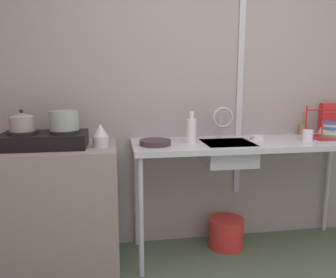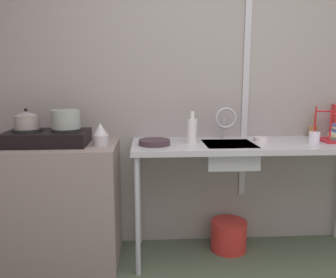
{
  "view_description": "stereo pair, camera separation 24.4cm",
  "coord_description": "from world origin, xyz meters",
  "px_view_note": "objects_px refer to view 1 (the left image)",
  "views": [
    {
      "loc": [
        -0.78,
        -0.94,
        1.37
      ],
      "look_at": [
        -0.39,
        1.47,
        0.93
      ],
      "focal_mm": 36.12,
      "sensor_mm": 36.0,
      "label": 1
    },
    {
      "loc": [
        -0.54,
        -0.97,
        1.37
      ],
      "look_at": [
        -0.39,
        1.47,
        0.93
      ],
      "focal_mm": 36.12,
      "sensor_mm": 36.0,
      "label": 2
    }
  ],
  "objects_px": {
    "bottle_by_sink": "(191,130)",
    "sink_basin": "(227,153)",
    "frying_pan": "(155,142)",
    "utensil_jar": "(303,129)",
    "pot_on_left_burner": "(22,122)",
    "dish_rack": "(331,131)",
    "cereal_box": "(330,119)",
    "bucket_on_floor": "(226,233)",
    "cup_by_rack": "(308,135)",
    "stove": "(44,140)",
    "percolator": "(101,136)",
    "small_bowl_on_drainboard": "(257,138)",
    "pot_on_right_burner": "(64,120)",
    "faucet": "(223,119)"
  },
  "relations": [
    {
      "from": "frying_pan",
      "to": "cereal_box",
      "type": "distance_m",
      "value": 1.58
    },
    {
      "from": "faucet",
      "to": "dish_rack",
      "type": "height_order",
      "value": "dish_rack"
    },
    {
      "from": "stove",
      "to": "faucet",
      "type": "bearing_deg",
      "value": 5.0
    },
    {
      "from": "cereal_box",
      "to": "frying_pan",
      "type": "bearing_deg",
      "value": -162.66
    },
    {
      "from": "percolator",
      "to": "sink_basin",
      "type": "bearing_deg",
      "value": 1.02
    },
    {
      "from": "cup_by_rack",
      "to": "cereal_box",
      "type": "relative_size",
      "value": 0.32
    },
    {
      "from": "stove",
      "to": "pot_on_left_burner",
      "type": "relative_size",
      "value": 3.44
    },
    {
      "from": "cup_by_rack",
      "to": "bottle_by_sink",
      "type": "bearing_deg",
      "value": 175.02
    },
    {
      "from": "percolator",
      "to": "cereal_box",
      "type": "height_order",
      "value": "cereal_box"
    },
    {
      "from": "dish_rack",
      "to": "sink_basin",
      "type": "bearing_deg",
      "value": -176.21
    },
    {
      "from": "percolator",
      "to": "utensil_jar",
      "type": "relative_size",
      "value": 0.85
    },
    {
      "from": "cup_by_rack",
      "to": "utensil_jar",
      "type": "distance_m",
      "value": 0.31
    },
    {
      "from": "dish_rack",
      "to": "cereal_box",
      "type": "bearing_deg",
      "value": 57.96
    },
    {
      "from": "pot_on_left_burner",
      "to": "percolator",
      "type": "distance_m",
      "value": 0.54
    },
    {
      "from": "frying_pan",
      "to": "stove",
      "type": "bearing_deg",
      "value": 176.63
    },
    {
      "from": "cereal_box",
      "to": "bucket_on_floor",
      "type": "height_order",
      "value": "cereal_box"
    },
    {
      "from": "cereal_box",
      "to": "utensil_jar",
      "type": "bearing_deg",
      "value": -173.05
    },
    {
      "from": "stove",
      "to": "bottle_by_sink",
      "type": "distance_m",
      "value": 1.05
    },
    {
      "from": "sink_basin",
      "to": "bucket_on_floor",
      "type": "xyz_separation_m",
      "value": [
        0.05,
        0.11,
        -0.7
      ]
    },
    {
      "from": "stove",
      "to": "cereal_box",
      "type": "distance_m",
      "value": 2.34
    },
    {
      "from": "faucet",
      "to": "pot_on_right_burner",
      "type": "bearing_deg",
      "value": -174.42
    },
    {
      "from": "utensil_jar",
      "to": "percolator",
      "type": "bearing_deg",
      "value": -170.95
    },
    {
      "from": "dish_rack",
      "to": "cup_by_rack",
      "type": "relative_size",
      "value": 3.9
    },
    {
      "from": "frying_pan",
      "to": "pot_on_right_burner",
      "type": "bearing_deg",
      "value": 175.9
    },
    {
      "from": "small_bowl_on_drainboard",
      "to": "bottle_by_sink",
      "type": "height_order",
      "value": "bottle_by_sink"
    },
    {
      "from": "percolator",
      "to": "cup_by_rack",
      "type": "relative_size",
      "value": 1.9
    },
    {
      "from": "pot_on_left_burner",
      "to": "dish_rack",
      "type": "relative_size",
      "value": 0.5
    },
    {
      "from": "cup_by_rack",
      "to": "bucket_on_floor",
      "type": "xyz_separation_m",
      "value": [
        -0.58,
        0.14,
        -0.82
      ]
    },
    {
      "from": "stove",
      "to": "dish_rack",
      "type": "height_order",
      "value": "dish_rack"
    },
    {
      "from": "stove",
      "to": "small_bowl_on_drainboard",
      "type": "height_order",
      "value": "stove"
    },
    {
      "from": "pot_on_right_burner",
      "to": "dish_rack",
      "type": "distance_m",
      "value": 2.07
    },
    {
      "from": "stove",
      "to": "pot_on_right_burner",
      "type": "height_order",
      "value": "pot_on_right_burner"
    },
    {
      "from": "pot_on_left_burner",
      "to": "dish_rack",
      "type": "bearing_deg",
      "value": 0.72
    },
    {
      "from": "pot_on_left_burner",
      "to": "small_bowl_on_drainboard",
      "type": "xyz_separation_m",
      "value": [
        1.72,
        0.03,
        -0.16
      ]
    },
    {
      "from": "faucet",
      "to": "utensil_jar",
      "type": "xyz_separation_m",
      "value": [
        0.76,
        0.11,
        -0.12
      ]
    },
    {
      "from": "sink_basin",
      "to": "percolator",
      "type": "bearing_deg",
      "value": -178.98
    },
    {
      "from": "bottle_by_sink",
      "to": "sink_basin",
      "type": "bearing_deg",
      "value": -10.12
    },
    {
      "from": "stove",
      "to": "cereal_box",
      "type": "height_order",
      "value": "cereal_box"
    },
    {
      "from": "cup_by_rack",
      "to": "bottle_by_sink",
      "type": "distance_m",
      "value": 0.9
    },
    {
      "from": "stove",
      "to": "percolator",
      "type": "relative_size",
      "value": 3.54
    },
    {
      "from": "frying_pan",
      "to": "utensil_jar",
      "type": "bearing_deg",
      "value": 11.61
    },
    {
      "from": "small_bowl_on_drainboard",
      "to": "utensil_jar",
      "type": "bearing_deg",
      "value": 20.98
    },
    {
      "from": "pot_on_right_burner",
      "to": "percolator",
      "type": "relative_size",
      "value": 1.22
    },
    {
      "from": "cereal_box",
      "to": "utensil_jar",
      "type": "distance_m",
      "value": 0.26
    },
    {
      "from": "bucket_on_floor",
      "to": "frying_pan",
      "type": "bearing_deg",
      "value": -168.21
    },
    {
      "from": "percolator",
      "to": "cereal_box",
      "type": "xyz_separation_m",
      "value": [
        1.94,
        0.27,
        0.05
      ]
    },
    {
      "from": "stove",
      "to": "utensil_jar",
      "type": "distance_m",
      "value": 2.09
    },
    {
      "from": "cup_by_rack",
      "to": "small_bowl_on_drainboard",
      "type": "bearing_deg",
      "value": 166.3
    },
    {
      "from": "frying_pan",
      "to": "small_bowl_on_drainboard",
      "type": "height_order",
      "value": "frying_pan"
    },
    {
      "from": "frying_pan",
      "to": "bottle_by_sink",
      "type": "relative_size",
      "value": 0.97
    }
  ]
}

